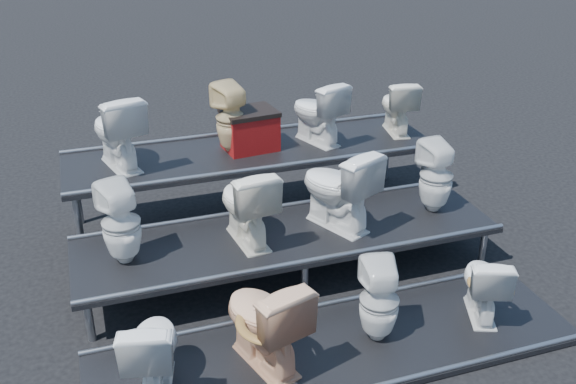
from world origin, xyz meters
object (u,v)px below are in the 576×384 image
object	(u,v)px
toilet_4	(121,223)
toilet_6	(337,188)
toilet_11	(397,106)
toilet_8	(117,131)
toilet_7	(436,176)
toilet_9	(232,119)
red_crate	(250,132)
toilet_10	(317,112)
toilet_2	(379,301)
toilet_5	(246,204)
toilet_0	(152,349)
toilet_3	(483,283)
toilet_1	(264,320)

from	to	relation	value
toilet_4	toilet_6	size ratio (longest dim) A/B	0.92
toilet_11	toilet_8	bearing A→B (deg)	9.97
toilet_7	toilet_8	size ratio (longest dim) A/B	0.96
toilet_9	red_crate	size ratio (longest dim) A/B	1.41
toilet_10	red_crate	xyz separation A→B (m)	(-0.80, 0.04, -0.17)
toilet_2	toilet_5	size ratio (longest dim) A/B	0.95
toilet_9	toilet_0	bearing A→B (deg)	44.67
toilet_2	toilet_5	distance (m)	1.58
toilet_2	toilet_6	world-z (taller)	toilet_6
toilet_3	toilet_4	bearing A→B (deg)	-1.43
toilet_2	red_crate	distance (m)	2.74
toilet_5	toilet_6	xyz separation A→B (m)	(0.94, 0.00, 0.03)
toilet_4	toilet_5	world-z (taller)	toilet_5
toilet_0	toilet_2	xyz separation A→B (m)	(1.91, 0.00, 0.01)
toilet_1	toilet_4	xyz separation A→B (m)	(-0.95, 1.30, 0.37)
toilet_7	toilet_5	bearing A→B (deg)	-6.62
toilet_0	toilet_9	world-z (taller)	toilet_9
toilet_1	toilet_11	world-z (taller)	toilet_11
toilet_2	red_crate	xyz separation A→B (m)	(-0.39, 2.64, 0.63)
toilet_4	toilet_10	distance (m)	2.74
toilet_4	toilet_11	xyz separation A→B (m)	(3.42, 1.30, 0.34)
toilet_0	red_crate	bearing A→B (deg)	-105.87
toilet_3	toilet_10	size ratio (longest dim) A/B	0.89
toilet_5	toilet_7	bearing A→B (deg)	173.98
toilet_2	red_crate	bearing A→B (deg)	-70.55
toilet_6	toilet_11	world-z (taller)	toilet_11
toilet_0	toilet_8	xyz separation A→B (m)	(0.06, 2.60, 0.84)
toilet_9	red_crate	bearing A→B (deg)	172.69
toilet_3	toilet_5	size ratio (longest dim) A/B	0.83
toilet_6	toilet_9	distance (m)	1.54
toilet_4	toilet_6	world-z (taller)	toilet_6
toilet_5	toilet_9	size ratio (longest dim) A/B	0.99
toilet_6	red_crate	bearing A→B (deg)	-92.40
toilet_10	toilet_11	distance (m)	1.04
toilet_6	toilet_8	xyz separation A→B (m)	(-1.99, 1.30, 0.38)
toilet_6	toilet_7	bearing A→B (deg)	156.16
toilet_5	toilet_7	xyz separation A→B (m)	(2.06, 0.00, -0.01)
toilet_0	toilet_7	bearing A→B (deg)	-143.65
toilet_3	red_crate	distance (m)	3.08
toilet_11	toilet_7	bearing A→B (deg)	91.64
toilet_1	toilet_4	bearing A→B (deg)	-70.77
toilet_8	toilet_10	world-z (taller)	toilet_8
toilet_9	toilet_7	bearing A→B (deg)	126.38
toilet_0	toilet_4	world-z (taller)	toilet_4
toilet_3	toilet_10	bearing A→B (deg)	-54.64
toilet_3	toilet_6	bearing A→B (deg)	-33.54
toilet_0	toilet_1	bearing A→B (deg)	-165.98
toilet_7	toilet_4	bearing A→B (deg)	-6.62
toilet_3	red_crate	xyz separation A→B (m)	(-1.42, 2.64, 0.68)
toilet_0	toilet_11	distance (m)	4.31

